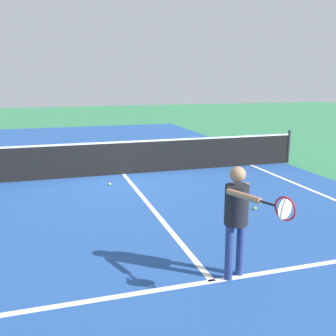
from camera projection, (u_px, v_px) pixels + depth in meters
The scene contains 8 objects.
ground_plane at pixel (124, 174), 11.22m from camera, with size 60.00×60.00×0.00m, color #337F51.
court_surface_inbounds at pixel (124, 174), 11.22m from camera, with size 10.62×24.40×0.00m, color #234C93.
line_service_near at pixel (212, 281), 5.26m from camera, with size 8.22×0.10×0.01m, color white.
line_center_service at pixel (152, 208), 8.24m from camera, with size 0.10×6.40×0.01m, color white.
net at pixel (123, 157), 11.11m from camera, with size 10.99×0.09×1.07m.
player_near at pixel (238, 211), 5.15m from camera, with size 0.46×1.17×1.56m.
tennis_ball_mid_court at pixel (255, 208), 8.15m from camera, with size 0.07×0.07×0.07m, color #CCE033.
tennis_ball_near_net at pixel (110, 184), 10.03m from camera, with size 0.07×0.07×0.07m, color #CCE033.
Camera 1 is at (-1.98, -10.80, 2.66)m, focal length 41.69 mm.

